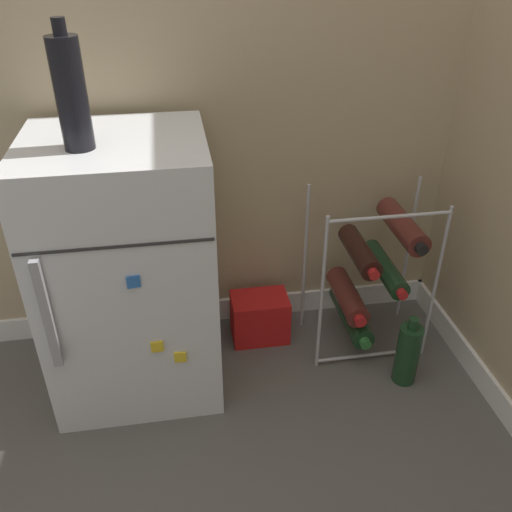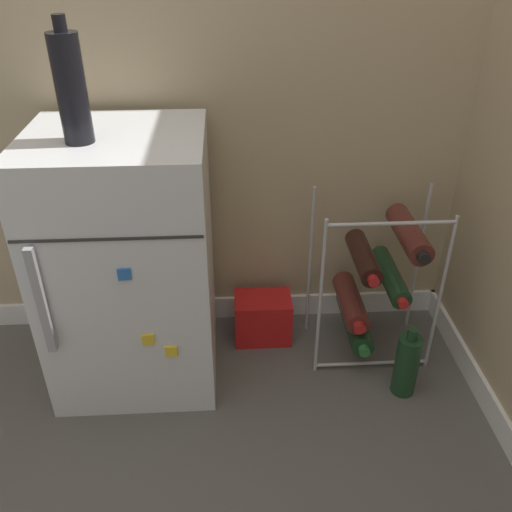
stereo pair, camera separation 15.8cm
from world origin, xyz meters
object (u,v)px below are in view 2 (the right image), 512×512
object	(u,v)px
loose_bottle_floor	(407,364)
soda_box	(263,318)
mini_fridge	(130,264)
wine_rack	(373,281)
fridge_top_bottle	(71,88)

from	to	relation	value
loose_bottle_floor	soda_box	bearing A→B (deg)	145.75
soda_box	loose_bottle_floor	bearing A→B (deg)	-34.25
soda_box	loose_bottle_floor	xyz separation A→B (m)	(0.45, -0.31, 0.03)
mini_fridge	soda_box	xyz separation A→B (m)	(0.44, 0.13, -0.34)
wine_rack	loose_bottle_floor	size ratio (longest dim) A/B	2.28
soda_box	fridge_top_bottle	distance (m)	1.06
mini_fridge	fridge_top_bottle	distance (m)	0.58
fridge_top_bottle	loose_bottle_floor	bearing A→B (deg)	-7.28
loose_bottle_floor	wine_rack	bearing A→B (deg)	109.11
wine_rack	fridge_top_bottle	distance (m)	1.13
wine_rack	loose_bottle_floor	distance (m)	0.30
wine_rack	fridge_top_bottle	world-z (taller)	fridge_top_bottle
mini_fridge	loose_bottle_floor	xyz separation A→B (m)	(0.89, -0.18, -0.31)
wine_rack	loose_bottle_floor	bearing A→B (deg)	-70.89
mini_fridge	soda_box	world-z (taller)	mini_fridge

